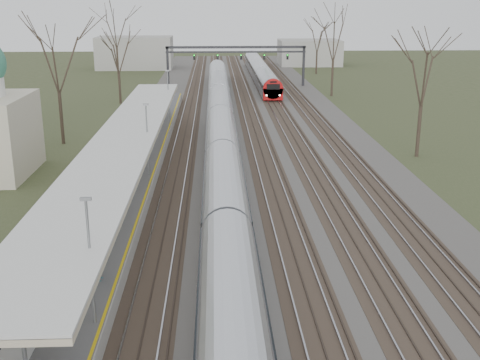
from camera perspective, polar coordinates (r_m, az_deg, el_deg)
The scene contains 9 objects.
track_bed at distance 62.99m, azimuth 0.62°, elevation 5.10°, with size 24.00×160.00×0.22m.
platform at distance 46.19m, azimuth -9.82°, elevation 1.04°, with size 3.50×69.00×1.00m, color #9E9B93.
canopy at distance 41.02m, azimuth -10.83°, elevation 3.93°, with size 4.10×50.00×3.11m.
signal_gantry at distance 91.98m, azimuth -0.36°, elevation 11.87°, with size 21.00×0.59×6.08m.
tree_west_far at distance 56.55m, azimuth -17.05°, elevation 11.19°, with size 5.50×5.50×11.33m.
tree_east_far at distance 51.79m, azimuth 17.05°, elevation 9.92°, with size 5.00×5.00×10.30m.
train_near at distance 58.71m, azimuth -1.87°, elevation 5.63°, with size 2.62×90.21×3.05m.
train_far at distance 100.14m, azimuth 1.93°, elevation 10.29°, with size 2.62×45.21×3.05m.
passenger at distance 27.14m, azimuth -13.21°, elevation -7.54°, with size 0.64×0.42×1.77m, color #2E525B.
Camera 1 is at (-3.04, -6.59, 12.88)m, focal length 45.00 mm.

